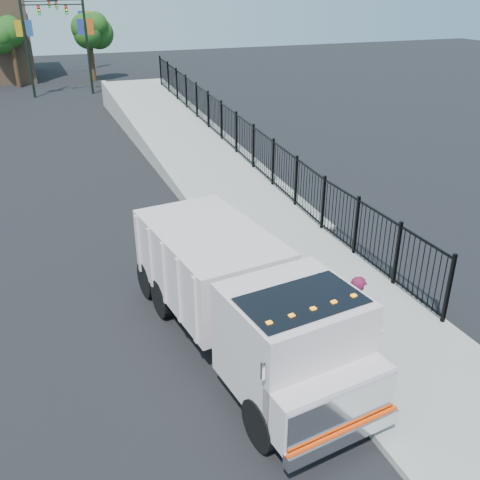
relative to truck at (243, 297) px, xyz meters
name	(u,v)px	position (x,y,z in m)	size (l,w,h in m)	color
ground	(276,313)	(1.36, 1.13, -1.44)	(120.00, 120.00, 0.00)	black
sidewalk	(386,338)	(3.29, -0.87, -1.38)	(3.55, 12.00, 0.12)	#9E998E
curb	(314,356)	(1.36, -0.87, -1.36)	(0.30, 12.00, 0.16)	#ADAAA3
ramp	(183,146)	(3.49, 17.13, -1.44)	(3.95, 24.00, 1.70)	#9E998E
iron_fence	(236,146)	(4.91, 13.13, -0.54)	(0.10, 28.00, 1.80)	black
truck	(243,297)	(0.00, 0.00, 0.00)	(3.28, 7.71, 2.56)	black
worker	(356,314)	(2.27, -0.98, -0.38)	(0.68, 0.45, 1.87)	maroon
debris	(378,330)	(3.20, -0.63, -1.28)	(0.32, 0.32, 0.08)	silver
light_pole_0	(30,35)	(-2.78, 33.93, 2.92)	(3.77, 0.22, 8.00)	black
light_pole_1	(82,33)	(0.82, 33.95, 2.92)	(3.78, 0.22, 8.00)	black
light_pole_2	(26,26)	(-2.75, 43.46, 2.92)	(3.77, 0.22, 8.00)	black
light_pole_3	(82,22)	(2.33, 47.00, 2.92)	(3.78, 0.22, 8.00)	black
tree_0	(11,36)	(-4.09, 38.99, 2.49)	(2.42, 2.42, 5.21)	#382314
tree_1	(89,33)	(2.08, 40.13, 2.49)	(2.39, 2.39, 5.19)	#382314
tree_2	(10,26)	(-4.07, 49.90, 2.53)	(3.19, 3.19, 5.59)	#382314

